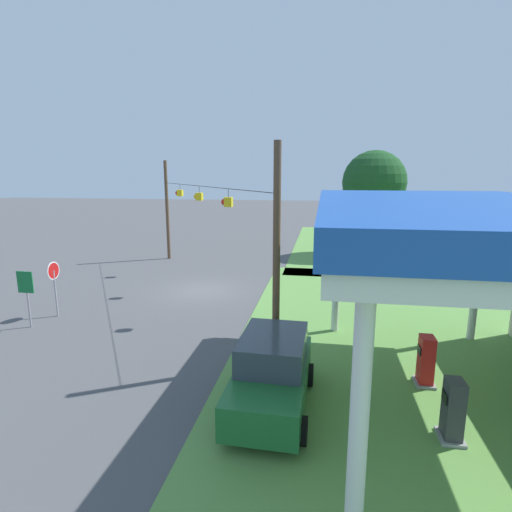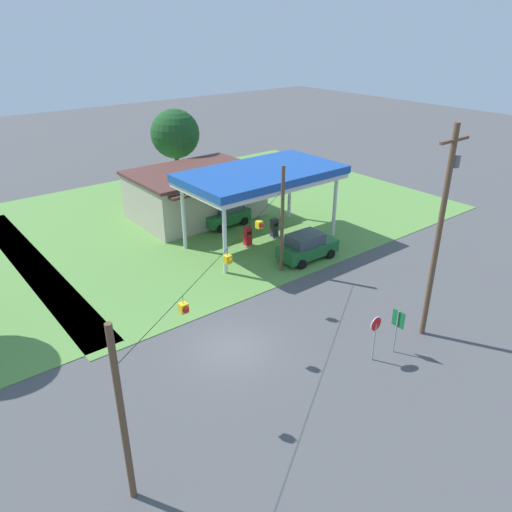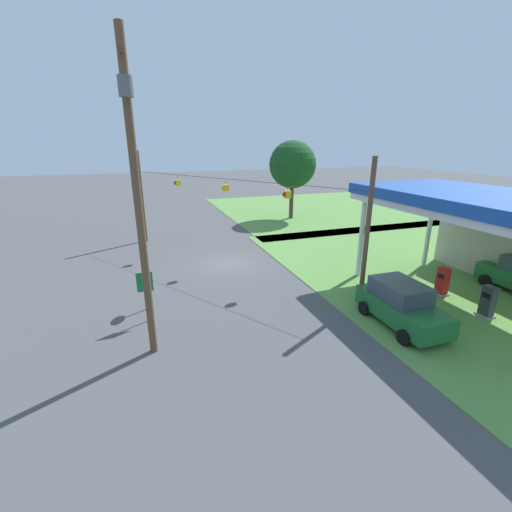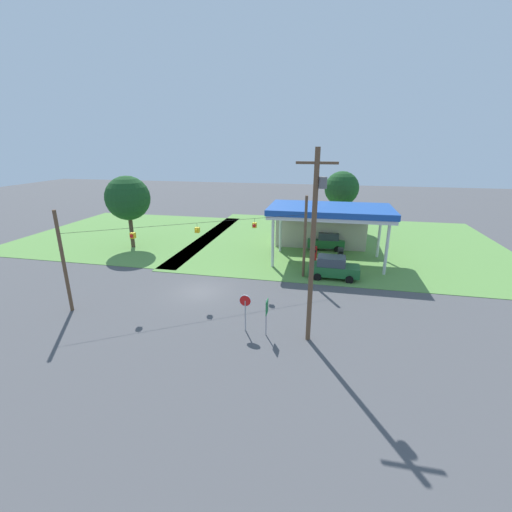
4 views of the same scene
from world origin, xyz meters
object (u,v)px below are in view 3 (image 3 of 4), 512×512
fuel_pump_near (442,282)px  fuel_pump_far (488,302)px  route_sign (145,287)px  utility_pole_main (137,192)px  car_at_pumps_front (401,304)px  stop_sign_roadside (149,273)px  tree_west_verge (293,165)px  gas_station_canopy (482,204)px

fuel_pump_near → fuel_pump_far: 2.60m
route_sign → utility_pole_main: size_ratio=0.21×
car_at_pumps_front → stop_sign_roadside: (-5.44, -10.39, 0.81)m
fuel_pump_near → tree_west_verge: (-20.67, 0.64, 4.91)m
gas_station_canopy → car_at_pumps_front: gas_station_canopy is taller
utility_pole_main → tree_west_verge: (-21.08, 15.59, -0.59)m
gas_station_canopy → utility_pole_main: bearing=-93.4°
gas_station_canopy → route_sign: gas_station_canopy is taller
fuel_pump_near → stop_sign_roadside: 15.25m
car_at_pumps_front → stop_sign_roadside: size_ratio=1.77×
gas_station_canopy → tree_west_verge: size_ratio=1.44×
fuel_pump_far → stop_sign_roadside: bearing=-112.7°
gas_station_canopy → fuel_pump_near: size_ratio=7.57×
gas_station_canopy → utility_pole_main: utility_pole_main is taller
gas_station_canopy → route_sign: size_ratio=4.87×
utility_pole_main → tree_west_verge: size_ratio=1.38×
utility_pole_main → car_at_pumps_front: bearing=82.2°
route_sign → car_at_pumps_front: bearing=69.2°
gas_station_canopy → tree_west_verge: (-21.96, 0.63, 0.52)m
gas_station_canopy → route_sign: (-3.48, -15.04, -3.42)m
gas_station_canopy → route_sign: bearing=-103.0°
fuel_pump_far → route_sign: (-4.77, -15.04, 0.98)m
gas_station_canopy → stop_sign_roadside: (-4.88, -14.78, -3.31)m
fuel_pump_far → stop_sign_roadside: 16.06m
gas_station_canopy → fuel_pump_far: gas_station_canopy is taller
fuel_pump_near → stop_sign_roadside: stop_sign_roadside is taller
route_sign → tree_west_verge: tree_west_verge is taller
car_at_pumps_front → fuel_pump_far: bearing=81.8°
fuel_pump_near → gas_station_canopy: bearing=0.1°
car_at_pumps_front → route_sign: 11.41m
gas_station_canopy → car_at_pumps_front: (0.56, -4.39, -4.12)m
fuel_pump_near → car_at_pumps_front: size_ratio=0.35×
gas_station_canopy → stop_sign_roadside: size_ratio=4.68×
fuel_pump_near → tree_west_verge: 21.25m
fuel_pump_far → tree_west_verge: tree_west_verge is taller
fuel_pump_near → car_at_pumps_front: (1.86, -4.39, 0.27)m
fuel_pump_far → stop_sign_roadside: (-6.18, -14.78, 1.08)m
fuel_pump_near → utility_pole_main: bearing=-88.4°
gas_station_canopy → utility_pole_main: (-0.89, -14.95, 1.11)m
fuel_pump_far → fuel_pump_near: bearing=180.0°
tree_west_verge → fuel_pump_far: bearing=-1.6°
stop_sign_roadside → route_sign: 1.43m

